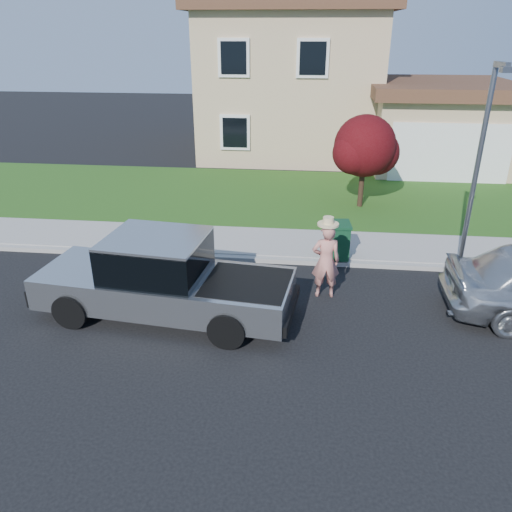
% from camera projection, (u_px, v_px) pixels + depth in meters
% --- Properties ---
extents(ground, '(80.00, 80.00, 0.00)m').
position_uv_depth(ground, '(252.00, 319.00, 10.69)').
color(ground, black).
rests_on(ground, ground).
extents(curb, '(40.00, 0.20, 0.12)m').
position_uv_depth(curb, '(302.00, 261.00, 13.19)').
color(curb, gray).
rests_on(curb, ground).
extents(sidewalk, '(40.00, 2.00, 0.15)m').
position_uv_depth(sidewalk, '(303.00, 245.00, 14.18)').
color(sidewalk, gray).
rests_on(sidewalk, ground).
extents(lawn, '(40.00, 7.00, 0.10)m').
position_uv_depth(lawn, '(306.00, 197.00, 18.26)').
color(lawn, '#1F4212').
rests_on(lawn, ground).
extents(house, '(14.00, 11.30, 6.85)m').
position_uv_depth(house, '(318.00, 86.00, 24.06)').
color(house, tan).
rests_on(house, ground).
extents(pickup_truck, '(5.68, 2.45, 1.81)m').
position_uv_depth(pickup_truck, '(164.00, 280.00, 10.52)').
color(pickup_truck, black).
rests_on(pickup_truck, ground).
extents(woman, '(0.68, 0.48, 1.94)m').
position_uv_depth(woman, '(326.00, 260.00, 11.26)').
color(woman, tan).
rests_on(woman, ground).
extents(ornamental_tree, '(2.25, 2.03, 3.08)m').
position_uv_depth(ornamental_tree, '(366.00, 149.00, 16.40)').
color(ornamental_tree, black).
rests_on(ornamental_tree, lawn).
extents(trash_bin, '(0.64, 0.72, 0.96)m').
position_uv_depth(trash_bin, '(338.00, 240.00, 13.04)').
color(trash_bin, '#0F3920').
rests_on(trash_bin, sidewalk).
extents(street_lamp, '(0.27, 0.66, 5.05)m').
position_uv_depth(street_lamp, '(479.00, 162.00, 11.44)').
color(street_lamp, slate).
rests_on(street_lamp, ground).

